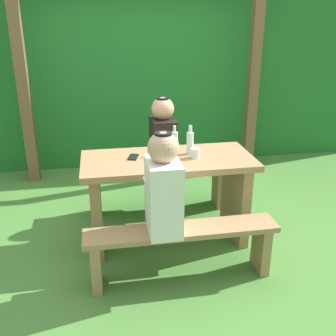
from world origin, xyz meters
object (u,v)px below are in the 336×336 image
(bench_near, at_px, (182,242))
(drinking_glass, at_px, (195,153))
(bottle_left, at_px, (190,142))
(cell_phone, at_px, (133,157))
(person_black_coat, at_px, (163,138))
(person_white_shirt, at_px, (163,187))
(picnic_table, at_px, (168,185))
(bench_far, at_px, (158,182))
(bottle_right, at_px, (174,142))

(bench_near, relative_size, drinking_glass, 17.13)
(bottle_left, distance_m, cell_phone, 0.49)
(cell_phone, bearing_deg, person_black_coat, 72.83)
(drinking_glass, height_order, bottle_left, bottle_left)
(person_white_shirt, xyz_separation_m, person_black_coat, (0.18, 1.12, 0.00))
(bench_near, xyz_separation_m, person_black_coat, (0.05, 1.12, 0.45))
(person_white_shirt, relative_size, drinking_glass, 8.80)
(person_black_coat, bearing_deg, bench_near, -92.60)
(picnic_table, distance_m, bench_near, 0.60)
(person_white_shirt, bearing_deg, drinking_glass, 56.38)
(bench_near, distance_m, bottle_left, 0.86)
(picnic_table, height_order, drinking_glass, drinking_glass)
(bench_far, bearing_deg, bottle_right, -80.89)
(drinking_glass, bearing_deg, bottle_right, 135.82)
(cell_phone, bearing_deg, bottle_right, 23.65)
(bench_far, xyz_separation_m, drinking_glass, (0.22, -0.60, 0.49))
(bench_near, bearing_deg, picnic_table, 90.00)
(person_black_coat, distance_m, bottle_right, 0.47)
(drinking_glass, height_order, bottle_right, bottle_right)
(bench_far, distance_m, drinking_glass, 0.80)
(bench_near, height_order, bench_far, same)
(person_black_coat, relative_size, bottle_left, 2.97)
(bench_near, xyz_separation_m, bench_far, (0.00, 1.12, 0.00))
(bench_near, height_order, cell_phone, cell_phone)
(bottle_right, xyz_separation_m, cell_phone, (-0.35, -0.05, -0.09))
(bench_far, bearing_deg, person_white_shirt, -96.73)
(bench_far, relative_size, person_white_shirt, 1.95)
(cell_phone, bearing_deg, person_white_shirt, -60.63)
(drinking_glass, distance_m, cell_phone, 0.50)
(bench_near, relative_size, bench_far, 1.00)
(bench_far, xyz_separation_m, bottle_right, (0.07, -0.46, 0.55))
(person_white_shirt, height_order, bottle_right, person_white_shirt)
(bottle_left, bearing_deg, drinking_glass, -80.52)
(person_black_coat, distance_m, cell_phone, 0.60)
(picnic_table, xyz_separation_m, bottle_left, (0.20, 0.07, 0.34))
(bench_near, bearing_deg, drinking_glass, 67.71)
(bottle_right, bearing_deg, bench_far, 99.11)
(bench_near, xyz_separation_m, cell_phone, (-0.28, 0.62, 0.46))
(person_white_shirt, relative_size, person_black_coat, 1.00)
(person_white_shirt, relative_size, bottle_left, 2.97)
(bench_far, bearing_deg, person_black_coat, -3.73)
(bench_far, bearing_deg, cell_phone, -118.83)
(bench_far, relative_size, cell_phone, 10.00)
(bottle_right, bearing_deg, bottle_left, -15.27)
(person_black_coat, xyz_separation_m, drinking_glass, (0.16, -0.59, 0.04))
(bench_near, bearing_deg, bottle_right, 83.72)
(person_white_shirt, bearing_deg, picnic_table, 76.68)
(person_black_coat, bearing_deg, cell_phone, -123.26)
(person_white_shirt, xyz_separation_m, drinking_glass, (0.35, 0.52, 0.04))
(picnic_table, bearing_deg, bench_far, 90.00)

